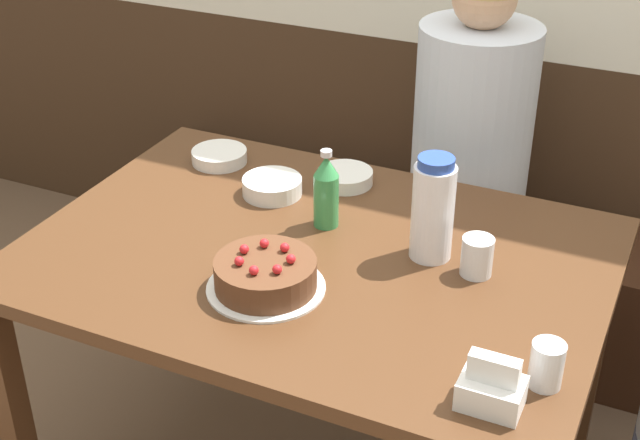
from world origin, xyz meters
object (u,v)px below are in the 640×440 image
(water_pitcher, at_px, (433,209))
(napkin_holder, at_px, (492,388))
(bench_seat, at_px, (424,264))
(soju_bottle, at_px, (326,190))
(bowl_soup_white, at_px, (272,186))
(bowl_side_dish, at_px, (345,177))
(glass_tumbler_short, at_px, (547,365))
(birthday_cake, at_px, (266,275))
(bowl_rice_small, at_px, (219,156))
(person_teal_shirt, at_px, (467,187))
(glass_water_tall, at_px, (477,256))

(water_pitcher, bearing_deg, napkin_holder, -59.17)
(bench_seat, height_order, soju_bottle, soju_bottle)
(water_pitcher, height_order, bowl_soup_white, water_pitcher)
(water_pitcher, xyz_separation_m, soju_bottle, (-0.26, 0.03, -0.03))
(bowl_soup_white, xyz_separation_m, bowl_side_dish, (0.14, 0.13, -0.00))
(napkin_holder, distance_m, glass_tumbler_short, 0.12)
(birthday_cake, height_order, bowl_rice_small, birthday_cake)
(glass_tumbler_short, bearing_deg, soju_bottle, 148.98)
(birthday_cake, distance_m, bowl_rice_small, 0.62)
(bench_seat, distance_m, glass_tumbler_short, 1.33)
(birthday_cake, height_order, soju_bottle, soju_bottle)
(glass_tumbler_short, height_order, person_teal_shirt, person_teal_shirt)
(soju_bottle, xyz_separation_m, bowl_soup_white, (-0.18, 0.08, -0.07))
(soju_bottle, relative_size, napkin_holder, 1.74)
(water_pitcher, distance_m, bowl_soup_white, 0.47)
(glass_water_tall, distance_m, glass_tumbler_short, 0.37)
(bench_seat, relative_size, glass_water_tall, 22.92)
(soju_bottle, bearing_deg, bowl_side_dish, 101.65)
(bench_seat, relative_size, birthday_cake, 7.96)
(water_pitcher, xyz_separation_m, person_teal_shirt, (-0.09, 0.62, -0.26))
(soju_bottle, bearing_deg, person_teal_shirt, 73.66)
(bench_seat, bearing_deg, soju_bottle, -92.14)
(bench_seat, height_order, napkin_holder, napkin_holder)
(bowl_side_dish, height_order, person_teal_shirt, person_teal_shirt)
(bench_seat, relative_size, bowl_rice_small, 13.55)
(birthday_cake, height_order, glass_tumbler_short, same)
(bench_seat, height_order, glass_tumbler_short, glass_tumbler_short)
(bowl_rice_small, relative_size, bowl_side_dish, 1.03)
(bench_seat, bearing_deg, glass_tumbler_short, -62.32)
(bowl_side_dish, bearing_deg, water_pitcher, -37.66)
(napkin_holder, bearing_deg, bowl_side_dish, 130.30)
(napkin_holder, bearing_deg, bowl_rice_small, 145.22)
(bowl_rice_small, bearing_deg, bench_seat, 51.67)
(bowl_soup_white, distance_m, glass_water_tall, 0.57)
(bench_seat, xyz_separation_m, bowl_rice_small, (-0.42, -0.53, 0.54))
(person_teal_shirt, bearing_deg, glass_water_tall, 17.06)
(glass_tumbler_short, bearing_deg, water_pitcher, 134.78)
(water_pitcher, relative_size, bowl_soup_white, 1.61)
(bowl_side_dish, bearing_deg, glass_water_tall, -32.37)
(bowl_soup_white, relative_size, bowl_side_dish, 1.04)
(napkin_holder, bearing_deg, water_pitcher, 120.83)
(birthday_cake, distance_m, soju_bottle, 0.30)
(bowl_soup_white, distance_m, bowl_side_dish, 0.19)
(glass_water_tall, bearing_deg, birthday_cake, -147.75)
(water_pitcher, relative_size, glass_tumbler_short, 2.70)
(soju_bottle, height_order, person_teal_shirt, person_teal_shirt)
(water_pitcher, relative_size, glass_water_tall, 2.76)
(birthday_cake, height_order, bowl_side_dish, birthday_cake)
(bowl_soup_white, distance_m, person_teal_shirt, 0.65)
(glass_water_tall, height_order, person_teal_shirt, person_teal_shirt)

